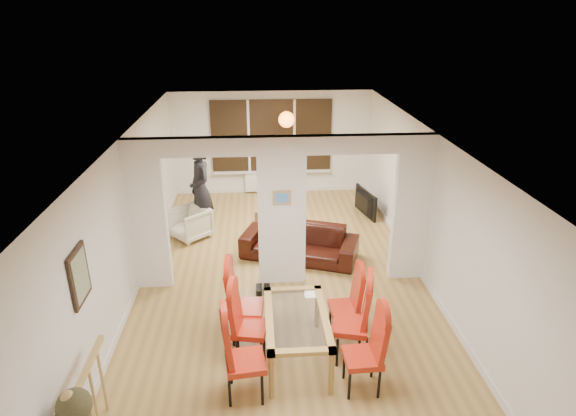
{
  "coord_description": "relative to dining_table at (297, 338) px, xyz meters",
  "views": [
    {
      "loc": [
        -0.4,
        -7.36,
        4.44
      ],
      "look_at": [
        0.15,
        0.6,
        1.13
      ],
      "focal_mm": 30.0,
      "sensor_mm": 36.0,
      "label": 1
    }
  ],
  "objects": [
    {
      "name": "floor",
      "position": [
        -0.08,
        2.08,
        -0.35
      ],
      "size": [
        5.0,
        9.0,
        0.01
      ],
      "primitive_type": "cube",
      "color": "#A48142",
      "rests_on": "ground"
    },
    {
      "name": "room_walls",
      "position": [
        -0.08,
        2.08,
        0.95
      ],
      "size": [
        5.0,
        9.0,
        2.6
      ],
      "primitive_type": null,
      "color": "silver",
      "rests_on": "floor"
    },
    {
      "name": "divider_wall",
      "position": [
        -0.08,
        2.08,
        0.95
      ],
      "size": [
        5.0,
        0.18,
        2.6
      ],
      "primitive_type": "cube",
      "color": "white",
      "rests_on": "floor"
    },
    {
      "name": "bay_window_blinds",
      "position": [
        -0.08,
        6.52,
        1.15
      ],
      "size": [
        3.0,
        0.08,
        1.8
      ],
      "primitive_type": "cube",
      "color": "black",
      "rests_on": "room_walls"
    },
    {
      "name": "radiator",
      "position": [
        -0.08,
        6.48,
        -0.05
      ],
      "size": [
        1.4,
        0.08,
        0.5
      ],
      "primitive_type": "cube",
      "color": "white",
      "rests_on": "floor"
    },
    {
      "name": "pendant_light",
      "position": [
        0.22,
        5.38,
        1.8
      ],
      "size": [
        0.36,
        0.36,
        0.36
      ],
      "primitive_type": "sphere",
      "color": "orange",
      "rests_on": "room_walls"
    },
    {
      "name": "stair_newel",
      "position": [
        -2.33,
        -1.12,
        0.2
      ],
      "size": [
        0.4,
        1.2,
        1.1
      ],
      "primitive_type": null,
      "color": "tan",
      "rests_on": "floor"
    },
    {
      "name": "wall_poster",
      "position": [
        -2.55,
        -0.32,
        1.25
      ],
      "size": [
        0.04,
        0.52,
        0.67
      ],
      "primitive_type": "cube",
      "color": "gray",
      "rests_on": "room_walls"
    },
    {
      "name": "pillar_photo",
      "position": [
        -0.08,
        1.98,
        1.25
      ],
      "size": [
        0.3,
        0.03,
        0.25
      ],
      "primitive_type": "cube",
      "color": "#4C8CD8",
      "rests_on": "divider_wall"
    },
    {
      "name": "dining_table",
      "position": [
        0.0,
        0.0,
        0.0
      ],
      "size": [
        0.83,
        1.48,
        0.69
      ],
      "primitive_type": null,
      "color": "olive",
      "rests_on": "floor"
    },
    {
      "name": "dining_chair_la",
      "position": [
        -0.67,
        -0.61,
        0.24
      ],
      "size": [
        0.53,
        0.53,
        1.17
      ],
      "primitive_type": null,
      "rotation": [
        0.0,
        0.0,
        0.13
      ],
      "color": "#A82211",
      "rests_on": "floor"
    },
    {
      "name": "dining_chair_lb",
      "position": [
        -0.62,
        0.07,
        0.2
      ],
      "size": [
        0.52,
        0.52,
        1.1
      ],
      "primitive_type": null,
      "rotation": [
        0.0,
        0.0,
        -0.19
      ],
      "color": "#A82211",
      "rests_on": "floor"
    },
    {
      "name": "dining_chair_lc",
      "position": [
        -0.67,
        0.53,
        0.24
      ],
      "size": [
        0.52,
        0.52,
        1.17
      ],
      "primitive_type": null,
      "rotation": [
        0.0,
        0.0,
        -0.11
      ],
      "color": "#A82211",
      "rests_on": "floor"
    },
    {
      "name": "dining_chair_ra",
      "position": [
        0.76,
        -0.61,
        0.21
      ],
      "size": [
        0.46,
        0.46,
        1.12
      ],
      "primitive_type": null,
      "rotation": [
        0.0,
        0.0,
        0.04
      ],
      "color": "#A82211",
      "rests_on": "floor"
    },
    {
      "name": "dining_chair_rb",
      "position": [
        0.72,
        0.01,
        0.24
      ],
      "size": [
        0.57,
        0.57,
        1.18
      ],
      "primitive_type": null,
      "rotation": [
        0.0,
        0.0,
        -0.25
      ],
      "color": "#A82211",
      "rests_on": "floor"
    },
    {
      "name": "dining_chair_rc",
      "position": [
        0.73,
        0.51,
        0.17
      ],
      "size": [
        0.43,
        0.43,
        1.04
      ],
      "primitive_type": null,
      "rotation": [
        0.0,
        0.0,
        0.04
      ],
      "color": "#A82211",
      "rests_on": "floor"
    },
    {
      "name": "sofa",
      "position": [
        0.3,
        2.9,
        -0.03
      ],
      "size": [
        2.34,
        1.54,
        0.64
      ],
      "primitive_type": "imported",
      "rotation": [
        0.0,
        0.0,
        -0.35
      ],
      "color": "black",
      "rests_on": "floor"
    },
    {
      "name": "armchair",
      "position": [
        -1.89,
        3.93,
        -0.02
      ],
      "size": [
        1.0,
        1.0,
        0.65
      ],
      "primitive_type": "imported",
      "rotation": [
        0.0,
        0.0,
        -0.82
      ],
      "color": "beige",
      "rests_on": "floor"
    },
    {
      "name": "person",
      "position": [
        -1.65,
        4.21,
        0.62
      ],
      "size": [
        0.83,
        0.71,
        1.93
      ],
      "primitive_type": "imported",
      "rotation": [
        0.0,
        0.0,
        -1.15
      ],
      "color": "black",
      "rests_on": "floor"
    },
    {
      "name": "television",
      "position": [
        1.92,
        4.86,
        -0.05
      ],
      "size": [
        1.04,
        0.37,
        0.59
      ],
      "primitive_type": "imported",
      "rotation": [
        0.0,
        0.0,
        1.8
      ],
      "color": "black",
      "rests_on": "floor"
    },
    {
      "name": "coffee_table",
      "position": [
        -0.03,
        4.34,
        -0.23
      ],
      "size": [
        1.07,
        0.57,
        0.24
      ],
      "primitive_type": null,
      "rotation": [
        0.0,
        0.0,
        0.05
      ],
      "color": "black",
      "rests_on": "floor"
    },
    {
      "name": "bottle",
      "position": [
        0.06,
        4.27,
        0.03
      ],
      "size": [
        0.07,
        0.07,
        0.27
      ],
      "primitive_type": "cylinder",
      "color": "#143F19",
      "rests_on": "coffee_table"
    },
    {
      "name": "bowl",
      "position": [
        -0.16,
        4.24,
        -0.08
      ],
      "size": [
        0.21,
        0.21,
        0.05
      ],
      "primitive_type": "imported",
      "color": "black",
      "rests_on": "coffee_table"
    },
    {
      "name": "shoes",
      "position": [
        -0.42,
        1.7,
        -0.3
      ],
      "size": [
        0.24,
        0.26,
        0.1
      ],
      "primitive_type": null,
      "color": "black",
      "rests_on": "floor"
    }
  ]
}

